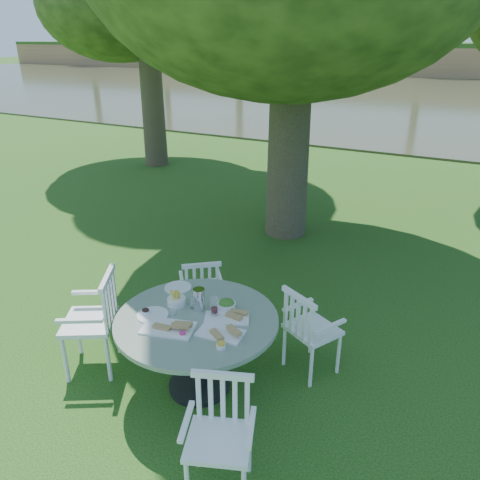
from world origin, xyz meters
name	(u,v)px	position (x,y,z in m)	size (l,w,h in m)	color
ground	(232,313)	(0.00, 0.00, 0.00)	(140.00, 140.00, 0.00)	#143B0C
table	(197,331)	(0.34, -1.23, 0.60)	(1.41, 1.41, 0.74)	black
chair_ne	(306,326)	(1.10, -0.59, 0.51)	(0.58, 0.57, 0.87)	white
chair_nw	(202,288)	(-0.17, -0.37, 0.48)	(0.56, 0.56, 0.81)	white
chair_sw	(99,315)	(-0.63, -1.41, 0.58)	(0.65, 0.66, 0.98)	white
chair_se	(221,425)	(1.01, -1.98, 0.51)	(0.55, 0.54, 0.86)	white
tableware	(195,311)	(0.30, -1.20, 0.78)	(1.06, 0.91, 0.20)	white
river	(447,100)	(0.00, 23.00, 0.00)	(100.00, 28.00, 0.12)	#343921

